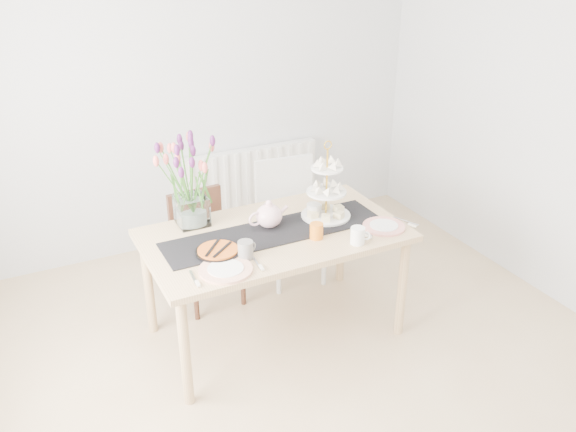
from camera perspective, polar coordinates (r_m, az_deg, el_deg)
name	(u,v)px	position (r m, az deg, el deg)	size (l,w,h in m)	color
room_shell	(334,193)	(2.96, 4.33, 2.16)	(4.50, 4.50, 4.50)	tan
radiator	(252,181)	(5.30, -3.40, 3.25)	(1.20, 0.08, 0.60)	white
dining_table	(274,243)	(3.81, -1.27, -2.56)	(1.60, 0.90, 0.75)	tan
chair_brown	(203,239)	(4.35, -8.00, -2.14)	(0.42, 0.42, 0.80)	#3A1F15
chair_white	(289,210)	(4.57, 0.12, 0.53)	(0.50, 0.50, 0.91)	silver
table_runner	(274,232)	(3.77, -1.28, -1.48)	(1.40, 0.35, 0.01)	black
tulip_vase	(189,168)	(3.77, -9.29, 4.41)	(0.69, 0.69, 0.59)	silver
cake_stand	(326,198)	(3.91, 3.59, 1.65)	(0.32, 0.32, 0.47)	gold
teapot	(269,216)	(3.79, -1.79, 0.02)	(0.27, 0.22, 0.17)	white
cream_jug	(313,210)	(3.95, 2.40, 0.52)	(0.09, 0.09, 0.09)	silver
tart_tin	(218,252)	(3.55, -6.56, -3.33)	(0.27, 0.27, 0.03)	black
mug_grey	(246,250)	(3.47, -4.00, -3.18)	(0.09, 0.09, 0.11)	slate
mug_white	(358,236)	(3.65, 6.54, -1.83)	(0.09, 0.09, 0.10)	white
mug_orange	(317,231)	(3.69, 2.68, -1.40)	(0.08, 0.08, 0.10)	orange
plate_left	(226,270)	(3.38, -5.86, -5.01)	(0.30, 0.30, 0.02)	white
plate_right	(384,226)	(3.88, 8.96, -0.97)	(0.27, 0.27, 0.01)	white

